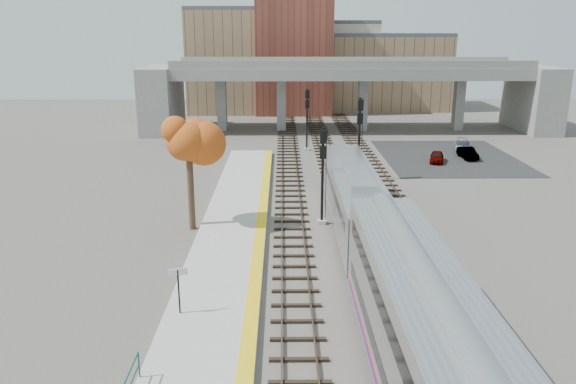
# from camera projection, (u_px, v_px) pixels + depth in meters

# --- Properties ---
(ground) EXTENTS (160.00, 160.00, 0.00)m
(ground) POSITION_uv_depth(u_px,v_px,m) (348.00, 261.00, 33.39)
(ground) COLOR #47423D
(ground) RESTS_ON ground
(platform) EXTENTS (4.50, 60.00, 0.35)m
(platform) POSITION_uv_depth(u_px,v_px,m) (226.00, 259.00, 33.27)
(platform) COLOR #9E9E99
(platform) RESTS_ON ground
(yellow_strip) EXTENTS (0.70, 60.00, 0.01)m
(yellow_strip) POSITION_uv_depth(u_px,v_px,m) (258.00, 256.00, 33.23)
(yellow_strip) COLOR yellow
(yellow_strip) RESTS_ON platform
(tracks) EXTENTS (10.70, 95.00, 0.25)m
(tracks) POSITION_uv_depth(u_px,v_px,m) (342.00, 199.00, 45.37)
(tracks) COLOR black
(tracks) RESTS_ON ground
(overpass) EXTENTS (54.00, 12.00, 9.50)m
(overpass) POSITION_uv_depth(u_px,v_px,m) (348.00, 87.00, 75.01)
(overpass) COLOR slate
(overpass) RESTS_ON ground
(buildings_far) EXTENTS (43.00, 21.00, 20.60)m
(buildings_far) POSITION_uv_depth(u_px,v_px,m) (312.00, 62.00, 95.10)
(buildings_far) COLOR #947555
(buildings_far) RESTS_ON ground
(parking_lot) EXTENTS (14.00, 18.00, 0.04)m
(parking_lot) POSITION_uv_depth(u_px,v_px,m) (448.00, 157.00, 60.40)
(parking_lot) COLOR black
(parking_lot) RESTS_ON ground
(locomotive) EXTENTS (3.02, 19.05, 4.10)m
(locomotive) POSITION_uv_depth(u_px,v_px,m) (354.00, 197.00, 38.18)
(locomotive) COLOR #A8AAB2
(locomotive) RESTS_ON ground
(signal_mast_near) EXTENTS (0.60, 0.64, 6.89)m
(signal_mast_near) POSITION_uv_depth(u_px,v_px,m) (322.00, 178.00, 38.72)
(signal_mast_near) COLOR #9E9E99
(signal_mast_near) RESTS_ON ground
(signal_mast_mid) EXTENTS (0.60, 0.64, 7.51)m
(signal_mast_mid) POSITION_uv_depth(u_px,v_px,m) (359.00, 139.00, 50.06)
(signal_mast_mid) COLOR #9E9E99
(signal_mast_mid) RESTS_ON ground
(signal_mast_far) EXTENTS (0.60, 0.64, 6.94)m
(signal_mast_far) POSITION_uv_depth(u_px,v_px,m) (307.00, 120.00, 62.76)
(signal_mast_far) COLOR #9E9E99
(signal_mast_far) RESTS_ON ground
(station_sign) EXTENTS (0.87, 0.32, 2.27)m
(station_sign) POSITION_uv_depth(u_px,v_px,m) (178.00, 281.00, 26.11)
(station_sign) COLOR black
(station_sign) RESTS_ON platform
(tree) EXTENTS (3.60, 3.60, 8.40)m
(tree) POSITION_uv_depth(u_px,v_px,m) (188.00, 140.00, 37.01)
(tree) COLOR #382619
(tree) RESTS_ON ground
(car_a) EXTENTS (2.23, 3.58, 1.14)m
(car_a) POSITION_uv_depth(u_px,v_px,m) (437.00, 157.00, 57.77)
(car_a) COLOR #99999E
(car_a) RESTS_ON parking_lot
(car_b) EXTENTS (1.41, 3.67, 1.20)m
(car_b) POSITION_uv_depth(u_px,v_px,m) (468.00, 153.00, 59.33)
(car_b) COLOR #99999E
(car_b) RESTS_ON parking_lot
(car_c) EXTENTS (2.78, 4.51, 1.22)m
(car_c) POSITION_uv_depth(u_px,v_px,m) (463.00, 146.00, 63.05)
(car_c) COLOR #99999E
(car_c) RESTS_ON parking_lot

